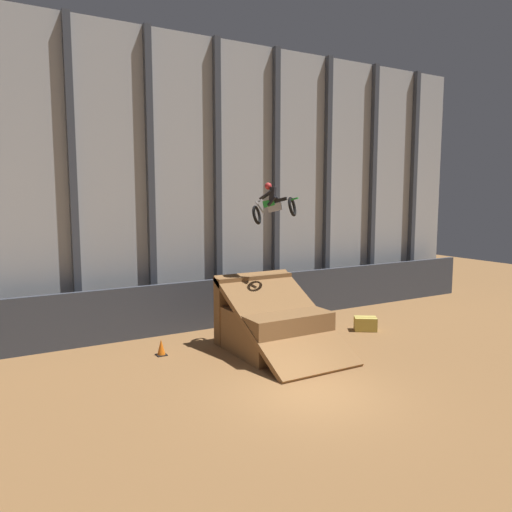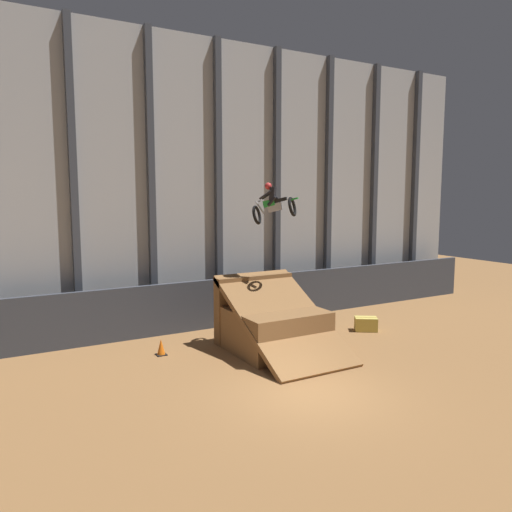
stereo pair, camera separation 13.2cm
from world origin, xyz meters
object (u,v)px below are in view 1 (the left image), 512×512
rider_bike_solo (273,205)px  hay_bale_trackside (365,324)px  traffic_cone_near_ramp (161,347)px  dirt_ramp (271,323)px

rider_bike_solo → hay_bale_trackside: rider_bike_solo is taller
traffic_cone_near_ramp → hay_bale_trackside: 8.52m
rider_bike_solo → hay_bale_trackside: 6.53m
dirt_ramp → hay_bale_trackside: dirt_ramp is taller
rider_bike_solo → traffic_cone_near_ramp: rider_bike_solo is taller
rider_bike_solo → traffic_cone_near_ramp: size_ratio=2.94×
rider_bike_solo → hay_bale_trackside: bearing=-48.8°
traffic_cone_near_ramp → rider_bike_solo: bearing=-8.7°
dirt_ramp → traffic_cone_near_ramp: size_ratio=8.29×
rider_bike_solo → hay_bale_trackside: size_ratio=1.58×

